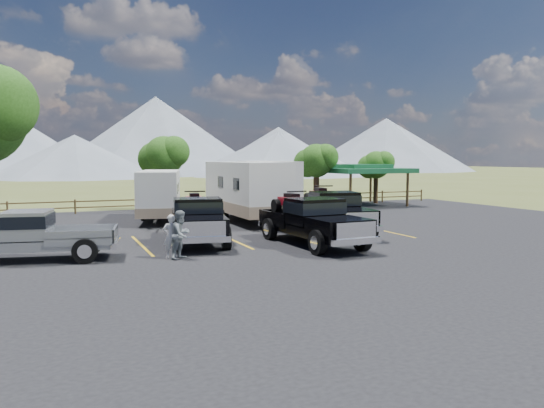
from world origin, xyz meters
name	(u,v)px	position (x,y,z in m)	size (l,w,h in m)	color
ground	(312,252)	(0.00, 0.00, 0.00)	(320.00, 320.00, 0.00)	#505926
asphalt_lot	(282,241)	(0.00, 3.00, 0.02)	(44.00, 34.00, 0.04)	black
stall_lines	(273,237)	(0.00, 4.00, 0.04)	(12.12, 5.50, 0.01)	gold
tree_ne_a	(316,161)	(8.97, 17.01, 3.48)	(3.11, 2.92, 4.76)	#301E12
tree_ne_b	(376,165)	(14.98, 18.01, 3.13)	(2.77, 2.59, 4.27)	#301E12
tree_north	(164,156)	(-2.03, 19.02, 3.83)	(3.46, 3.24, 5.25)	#301E12
rail_fence	(221,201)	(2.00, 18.50, 0.61)	(36.12, 0.12, 1.00)	brown
pavilion	(362,170)	(13.00, 17.00, 2.79)	(6.20, 6.20, 3.22)	brown
mountain_range	(58,139)	(-7.63, 105.98, 7.87)	(209.00, 71.00, 20.00)	slate
rig_left	(197,218)	(-3.59, 4.00, 1.09)	(3.24, 6.79, 2.18)	black
rig_center	(311,220)	(0.71, 1.48, 1.11)	(2.60, 6.74, 2.22)	black
rig_right	(332,211)	(3.26, 4.24, 1.13)	(3.26, 7.07, 2.27)	black
trailer_left	(160,195)	(-3.58, 12.55, 1.57)	(3.79, 8.41, 2.92)	white
trailer_center	(246,191)	(0.90, 10.13, 1.84)	(2.65, 9.86, 3.44)	white
trailer_right	(267,187)	(3.52, 13.36, 1.85)	(3.86, 10.02, 3.46)	white
pickup_silver	(32,235)	(-10.12, 2.18, 0.98)	(6.25, 2.98, 1.80)	gray
person_a	(171,236)	(-5.43, 0.80, 0.84)	(0.59, 0.39, 1.61)	silver
person_b	(181,235)	(-5.12, 0.47, 0.93)	(0.86, 0.67, 1.78)	slate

